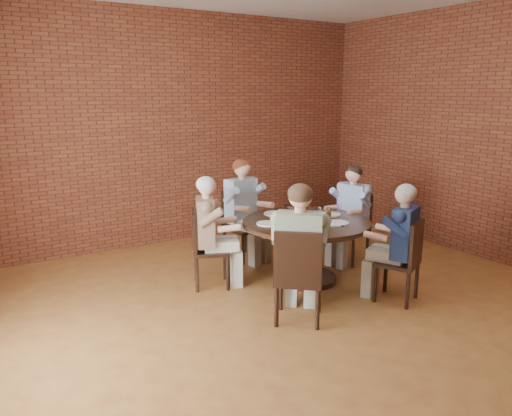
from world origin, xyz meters
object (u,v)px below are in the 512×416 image
dining_table (306,238)px  diner_b (244,210)px  diner_c (211,232)px  chair_d (298,274)px  chair_b (240,221)px  smartphone (339,225)px  chair_c (204,245)px  diner_a (350,215)px  diner_d (299,253)px  chair_a (353,224)px  diner_e (399,243)px  chair_e (405,258)px

dining_table → diner_b: (-0.22, 1.10, 0.16)m
diner_c → chair_d: bearing=-145.5°
diner_c → chair_d: 1.37m
dining_table → diner_c: diner_c is taller
chair_b → smartphone: chair_b is taller
diner_c → smartphone: (1.25, -0.80, 0.10)m
dining_table → chair_c: chair_c is taller
diner_a → chair_d: size_ratio=1.34×
diner_d → diner_a: bearing=-106.0°
chair_a → diner_e: bearing=-36.8°
chair_d → smartphone: bearing=-110.2°
diner_e → chair_b: bearing=-97.7°
diner_d → diner_e: (1.20, -0.17, -0.05)m
diner_b → diner_d: 1.98m
chair_d → chair_e: bearing=-146.8°
chair_a → chair_e: (-0.48, -1.33, -0.00)m
diner_b → chair_e: bearing=-82.3°
chair_a → diner_c: 2.06m
chair_b → diner_b: 0.19m
chair_a → chair_e: bearing=-34.4°
chair_b → chair_e: size_ratio=1.04×
dining_table → diner_c: (-1.05, 0.44, 0.12)m
chair_a → diner_d: 2.04m
diner_b → dining_table: bearing=-90.0°
chair_b → diner_b: (0.02, -0.09, 0.17)m
diner_a → chair_e: size_ratio=1.42×
diner_b → chair_e: size_ratio=1.49×
dining_table → diner_a: bearing=14.7°
dining_table → diner_c: 1.14m
chair_d → diner_d: diner_d is taller
chair_d → diner_e: diner_e is taller
diner_e → chair_d: bearing=-30.6°
chair_d → chair_a: bearing=-106.0°
chair_a → diner_d: (-1.71, -1.09, 0.20)m
diner_a → smartphone: bearing=-65.0°
diner_a → diner_d: (-1.63, -1.07, 0.05)m
diner_b → diner_a: bearing=-48.2°
chair_c → chair_e: 2.26m
diner_c → chair_d: (0.27, -1.34, -0.13)m
diner_e → diner_a: bearing=-135.2°
diner_e → chair_a: bearing=-138.1°
diner_a → chair_b: 1.50m
diner_a → chair_c: 2.06m
dining_table → diner_e: 1.12m
chair_a → diner_e: diner_e is taller
chair_e → chair_a: bearing=-135.7°
diner_c → diner_d: size_ratio=0.94×
chair_d → smartphone: chair_d is taller
diner_c → diner_e: size_ratio=1.01×
diner_b → chair_b: bearing=90.0°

